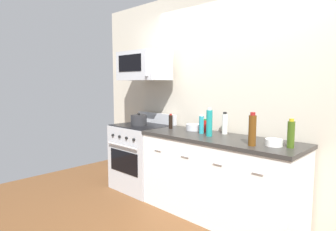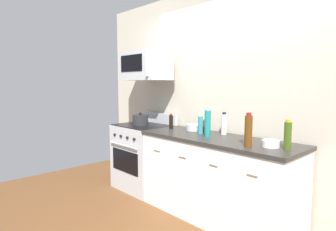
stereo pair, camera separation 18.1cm
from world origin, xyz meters
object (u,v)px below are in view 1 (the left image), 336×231
range_oven (142,156)px  bowl_steel_prep (194,127)px  microwave (144,66)px  bottle_olive_oil (291,134)px  bottle_sparkling_teal (209,123)px  bottle_soy_sauce_dark (171,122)px  stockpot (139,120)px  bottle_dish_soap (201,124)px  bottle_vinegar_white (225,124)px  bottle_wine_amber (252,130)px  bowl_white_ceramic (274,142)px  bottle_hot_sauce_red (205,126)px

range_oven → bowl_steel_prep: size_ratio=5.64×
microwave → bottle_olive_oil: bearing=-1.2°
bottle_sparkling_teal → bowl_steel_prep: bearing=152.9°
bottle_soy_sauce_dark → stockpot: size_ratio=0.87×
bottle_dish_soap → stockpot: 1.03m
bottle_vinegar_white → bottle_wine_amber: (0.54, -0.37, 0.03)m
bottle_soy_sauce_dark → bottle_sparkling_teal: size_ratio=0.61×
bottle_vinegar_white → stockpot: 1.27m
bottle_soy_sauce_dark → bottle_dish_soap: bottle_dish_soap is taller
bottle_vinegar_white → bottle_sparkling_teal: bearing=-101.1°
bottle_vinegar_white → bottle_dish_soap: bearing=-143.0°
range_oven → bowl_white_ceramic: (1.93, -0.03, 0.49)m
bowl_white_ceramic → bowl_steel_prep: bowl_steel_prep is taller
range_oven → bottle_soy_sauce_dark: bottle_soy_sauce_dark is taller
range_oven → bottle_sparkling_teal: bottle_sparkling_teal is taller
microwave → stockpot: (-0.00, -0.10, -0.75)m
range_oven → bowl_white_ceramic: bearing=-0.8°
bottle_wine_amber → stockpot: bearing=176.3°
stockpot → bottle_dish_soap: bearing=5.0°
bottle_wine_amber → bottle_olive_oil: size_ratio=1.18×
bottle_wine_amber → bottle_dish_soap: bearing=164.8°
range_oven → bowl_steel_prep: bearing=10.7°
bottle_wine_amber → bottle_olive_oil: 0.34m
bottle_wine_amber → bottle_soy_sauce_dark: bearing=170.4°
bottle_olive_oil → bottle_sparkling_teal: 0.88m
bottle_soy_sauce_dark → bowl_steel_prep: size_ratio=1.03×
bottle_wine_amber → bowl_steel_prep: size_ratio=1.68×
bottle_vinegar_white → bowl_steel_prep: (-0.43, -0.04, -0.08)m
bottle_wine_amber → stockpot: (-1.78, 0.11, -0.07)m
bottle_dish_soap → stockpot: bottle_dish_soap is taller
bottle_vinegar_white → bowl_white_ceramic: bottle_vinegar_white is taller
microwave → bottle_sparkling_teal: microwave is taller
bowl_white_ceramic → bowl_steel_prep: size_ratio=0.85×
microwave → bottle_olive_oil: microwave is taller
bottle_hot_sauce_red → bowl_steel_prep: size_ratio=0.84×
bottle_vinegar_white → stockpot: bearing=-168.5°
bottle_vinegar_white → bottle_dish_soap: 0.27m
stockpot → bottle_sparkling_teal: bearing=0.7°
bottle_hot_sauce_red → bottle_olive_oil: size_ratio=0.60×
microwave → bottle_wine_amber: (1.78, -0.21, -0.68)m
microwave → bottle_hot_sauce_red: 1.26m
bottle_olive_oil → bowl_steel_prep: bearing=173.0°
bowl_white_ceramic → bottle_vinegar_white: bearing=161.9°
bowl_steel_prep → stockpot: stockpot is taller
range_oven → bottle_sparkling_teal: size_ratio=3.33×
bottle_wine_amber → bottle_hot_sauce_red: bearing=158.2°
range_oven → stockpot: stockpot is taller
microwave → bottle_sparkling_teal: 1.38m
microwave → bottle_soy_sauce_dark: microwave is taller
bottle_wine_amber → bottle_olive_oil: bottle_wine_amber is taller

